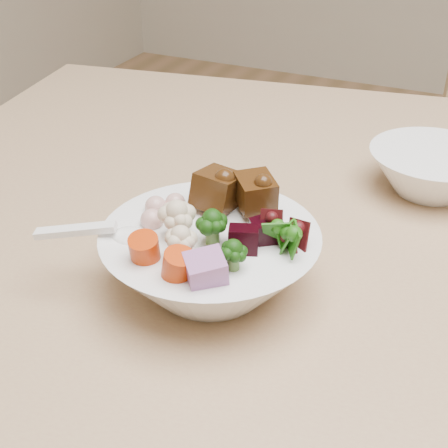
# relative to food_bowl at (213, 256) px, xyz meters

# --- Properties ---
(food_bowl) EXTENTS (0.22, 0.22, 0.12)m
(food_bowl) POSITION_rel_food_bowl_xyz_m (0.00, 0.00, 0.00)
(food_bowl) COLOR white
(food_bowl) RESTS_ON dining_table
(soup_spoon) EXTENTS (0.12, 0.06, 0.02)m
(soup_spoon) POSITION_rel_food_bowl_xyz_m (-0.08, -0.04, 0.03)
(soup_spoon) COLOR white
(soup_spoon) RESTS_ON food_bowl
(side_bowl) EXTENTS (0.16, 0.16, 0.05)m
(side_bowl) POSITION_rel_food_bowl_xyz_m (0.17, 0.30, -0.01)
(side_bowl) COLOR white
(side_bowl) RESTS_ON dining_table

